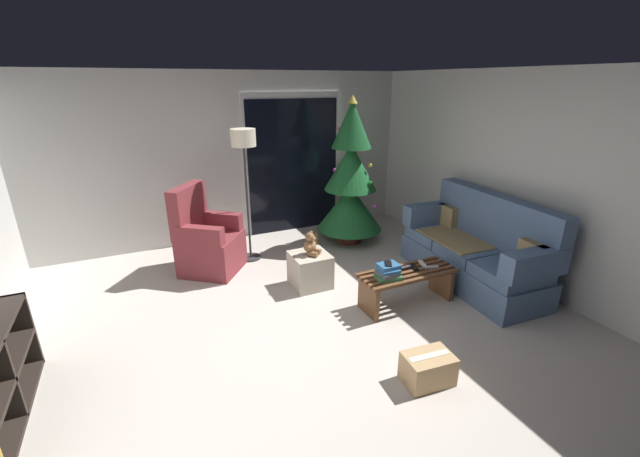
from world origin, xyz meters
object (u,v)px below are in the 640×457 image
at_px(remote_black, 415,267).
at_px(remote_white, 422,264).
at_px(couch, 476,251).
at_px(book_stack, 388,272).
at_px(cardboard_box_taped_mid_floor, 428,369).
at_px(armchair, 207,242).
at_px(teddy_bear_chestnut, 311,245).
at_px(remote_graphite, 405,267).
at_px(cell_phone, 388,263).
at_px(floor_lamp, 244,151).
at_px(christmas_tree, 350,181).
at_px(teddy_bear_honey_by_tree, 314,243).
at_px(coffee_table, 407,282).
at_px(remote_silver, 431,267).
at_px(ottoman, 310,270).

xyz_separation_m(remote_black, remote_white, (0.13, 0.04, 0.00)).
xyz_separation_m(couch, book_stack, (-1.40, -0.17, 0.08)).
bearing_deg(remote_black, cardboard_box_taped_mid_floor, 79.99).
distance_m(armchair, teddy_bear_chestnut, 1.42).
relative_size(remote_graphite, cell_phone, 1.08).
bearing_deg(floor_lamp, christmas_tree, -0.94).
bearing_deg(teddy_bear_honey_by_tree, cell_phone, -88.41).
xyz_separation_m(coffee_table, teddy_bear_chestnut, (-0.79, 0.84, 0.27)).
bearing_deg(floor_lamp, remote_silver, -52.23).
distance_m(coffee_table, armchair, 2.57).
bearing_deg(ottoman, cardboard_box_taped_mid_floor, -83.65).
bearing_deg(christmas_tree, teddy_bear_honey_by_tree, -169.76).
bearing_deg(remote_silver, remote_white, 30.44).
relative_size(coffee_table, christmas_tree, 0.51).
distance_m(cell_phone, armchair, 2.40).
xyz_separation_m(remote_black, floor_lamp, (-1.36, 1.89, 1.09)).
xyz_separation_m(couch, remote_white, (-0.85, -0.04, 0.01)).
distance_m(remote_white, floor_lamp, 2.62).
bearing_deg(remote_black, remote_graphite, 3.49).
distance_m(book_stack, teddy_bear_chestnut, 1.01).
relative_size(coffee_table, teddy_bear_honey_by_tree, 3.86).
height_order(cell_phone, ottoman, cell_phone).
relative_size(book_stack, floor_lamp, 0.16).
height_order(ottoman, teddy_bear_honey_by_tree, ottoman).
height_order(teddy_bear_chestnut, teddy_bear_honey_by_tree, teddy_bear_chestnut).
bearing_deg(remote_white, cell_phone, -152.16).
xyz_separation_m(armchair, cardboard_box_taped_mid_floor, (1.25, -2.89, -0.27)).
relative_size(book_stack, armchair, 0.25).
height_order(remote_black, book_stack, book_stack).
relative_size(cell_phone, teddy_bear_honey_by_tree, 0.50).
distance_m(remote_white, remote_silver, 0.12).
height_order(coffee_table, remote_black, remote_black).
height_order(couch, cardboard_box_taped_mid_floor, couch).
relative_size(remote_silver, cardboard_box_taped_mid_floor, 0.37).
bearing_deg(teddy_bear_honey_by_tree, christmas_tree, 10.24).
xyz_separation_m(remote_graphite, ottoman, (-0.81, 0.77, -0.21)).
bearing_deg(cell_phone, floor_lamp, 145.76).
distance_m(remote_black, ottoman, 1.24).
relative_size(coffee_table, teddy_bear_chestnut, 3.86).
xyz_separation_m(ottoman, teddy_bear_chestnut, (0.01, -0.01, 0.33)).
distance_m(remote_white, remote_graphite, 0.24).
bearing_deg(christmas_tree, coffee_table, -99.39).
height_order(coffee_table, ottoman, ottoman).
distance_m(book_stack, teddy_bear_honey_by_tree, 1.86).
bearing_deg(floor_lamp, ottoman, -67.68).
relative_size(book_stack, cell_phone, 1.92).
xyz_separation_m(remote_silver, book_stack, (-0.58, -0.00, 0.06)).
distance_m(coffee_table, cardboard_box_taped_mid_floor, 1.25).
xyz_separation_m(book_stack, floor_lamp, (-0.95, 1.97, 1.03)).
xyz_separation_m(floor_lamp, teddy_bear_honey_by_tree, (0.90, -0.14, -1.38)).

